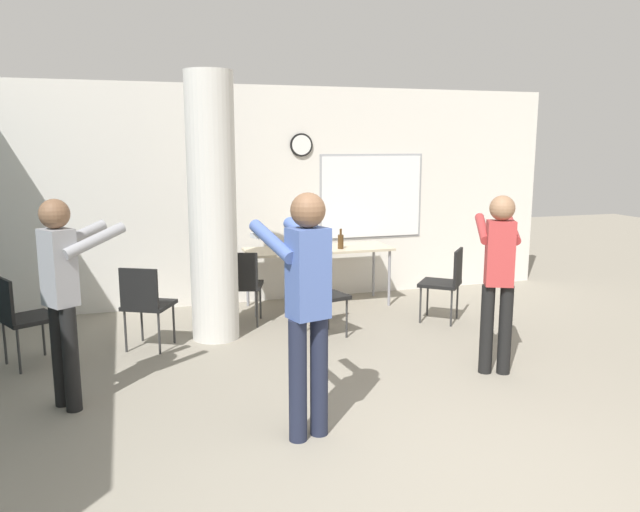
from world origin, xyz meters
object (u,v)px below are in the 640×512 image
folding_table (318,252)px  person_playing_front (306,296)px  person_playing_side (499,270)px  chair_table_left (242,282)px  chair_by_left_wall (21,314)px  person_watching_back (63,287)px  chair_table_front (320,289)px  chair_near_pillar (146,301)px  chair_mid_room (446,279)px  bottle_on_table (341,241)px

folding_table → person_playing_front: (-1.16, -3.45, 0.33)m
person_playing_front → person_playing_side: person_playing_front is taller
chair_table_left → chair_by_left_wall: size_ratio=1.00×
chair_by_left_wall → person_watching_back: size_ratio=0.52×
chair_table_front → person_watching_back: person_watching_back is taller
chair_near_pillar → chair_mid_room: bearing=0.1°
chair_by_left_wall → person_watching_back: (0.49, -1.11, 0.47)m
chair_table_left → person_watching_back: (-1.72, -1.85, 0.47)m
chair_table_left → person_playing_front: (-0.07, -2.89, 0.52)m
chair_table_front → person_watching_back: 2.79m
chair_mid_room → person_playing_front: 3.35m
chair_by_left_wall → person_playing_front: size_ratio=0.50×
chair_by_left_wall → chair_near_pillar: same height
bottle_on_table → person_watching_back: bearing=-143.5°
chair_by_left_wall → chair_near_pillar: size_ratio=1.00×
chair_mid_room → person_playing_front: person_playing_front is taller
bottle_on_table → person_playing_front: person_playing_front is taller
folding_table → chair_table_left: bearing=-153.0°
chair_mid_room → chair_table_left: same height
chair_table_left → person_playing_front: person_playing_front is taller
chair_table_front → chair_near_pillar: 1.83m
chair_mid_room → chair_by_left_wall: 4.52m
chair_table_front → person_playing_side: size_ratio=0.53×
chair_table_front → person_playing_side: (1.19, -1.56, 0.45)m
chair_table_front → chair_by_left_wall: bearing=-177.8°
folding_table → chair_near_pillar: 2.47m
person_playing_side → person_watching_back: 3.67m
bottle_on_table → chair_near_pillar: bearing=-157.4°
chair_table_left → chair_near_pillar: same height
chair_near_pillar → person_playing_front: person_playing_front is taller
bottle_on_table → chair_table_front: size_ratio=0.29×
person_playing_front → chair_table_front: bearing=70.3°
chair_table_left → chair_near_pillar: 1.24m
chair_table_left → person_watching_back: 2.57m
person_watching_back → chair_by_left_wall: bearing=113.7°
person_playing_front → folding_table: bearing=71.4°
folding_table → chair_near_pillar: chair_near_pillar is taller
chair_table_front → person_playing_front: size_ratio=0.50×
bottle_on_table → chair_table_left: size_ratio=0.29×
chair_table_left → chair_table_front: 0.97m
chair_mid_room → chair_table_left: size_ratio=1.00×
chair_table_front → chair_mid_room: bearing=1.6°
chair_near_pillar → person_playing_side: person_playing_side is taller
folding_table → bottle_on_table: size_ratio=7.28×
bottle_on_table → chair_mid_room: 1.43m
bottle_on_table → chair_table_front: bearing=-119.9°
chair_mid_room → person_playing_side: 1.71m
folding_table → bottle_on_table: bearing=-26.9°
folding_table → person_playing_side: bearing=-73.0°
folding_table → chair_mid_room: size_ratio=2.14×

